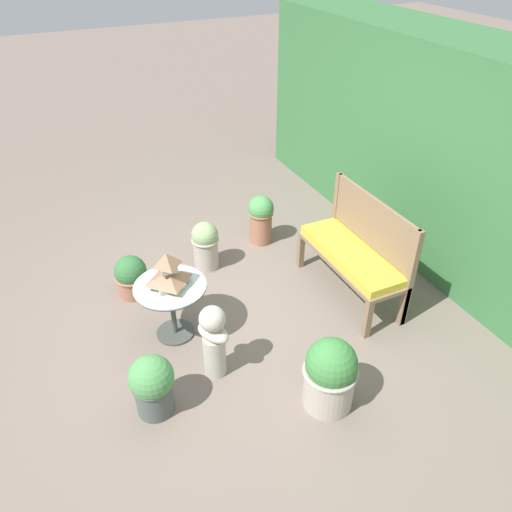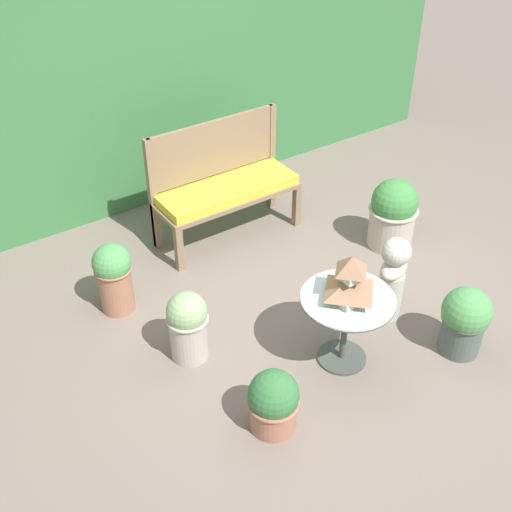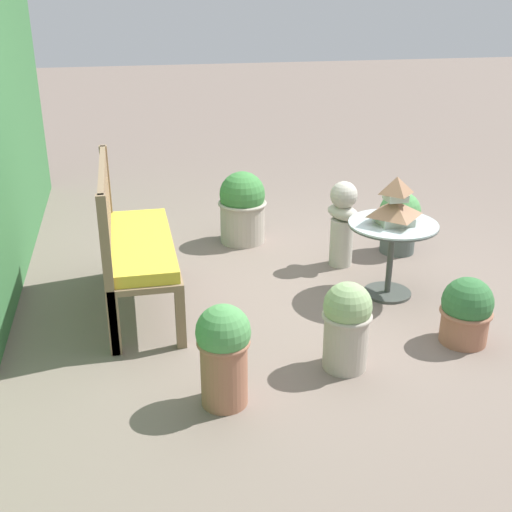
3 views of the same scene
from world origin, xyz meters
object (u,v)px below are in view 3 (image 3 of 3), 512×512
pagoda_birdhouse (395,204)px  potted_plant_table_far (347,324)px  potted_plant_bench_right (242,207)px  potted_plant_table_near (224,351)px  potted_plant_bench_left (399,221)px  patio_table (392,239)px  garden_bust (342,220)px  garden_bench (141,250)px  potted_plant_hedge_corner (466,311)px

pagoda_birdhouse → potted_plant_table_far: (-0.86, 0.63, -0.40)m
potted_plant_bench_right → potted_plant_table_near: (-2.32, 0.54, 0.00)m
potted_plant_bench_left → potted_plant_bench_right: bearing=67.6°
patio_table → garden_bust: 0.61m
garden_bust → potted_plant_bench_right: bearing=20.8°
garden_bench → pagoda_birdhouse: 1.77m
patio_table → potted_plant_bench_right: bearing=33.8°
potted_plant_bench_right → potted_plant_bench_left: size_ratio=1.19×
garden_bench → patio_table: bearing=-95.5°
potted_plant_bench_right → pagoda_birdhouse: bearing=-146.2°
potted_plant_table_near → potted_plant_bench_left: 2.53m
garden_bust → potted_plant_bench_right: garden_bust is taller
patio_table → potted_plant_table_near: (-1.06, 1.38, -0.12)m
potted_plant_table_near → potted_plant_hedge_corner: bearing=-78.3°
potted_plant_table_near → patio_table: bearing=-52.4°
garden_bench → potted_plant_bench_right: 1.42m
garden_bust → potted_plant_bench_left: bearing=-98.5°
potted_plant_hedge_corner → potted_plant_bench_left: (1.48, -0.19, 0.06)m
garden_bench → potted_plant_table_near: size_ratio=2.17×
garden_bust → potted_plant_bench_left: (0.16, -0.56, -0.10)m
pagoda_birdhouse → potted_plant_bench_right: 1.56m
pagoda_birdhouse → potted_plant_table_near: pagoda_birdhouse is taller
garden_bust → potted_plant_bench_right: size_ratio=1.11×
pagoda_birdhouse → garden_bust: size_ratio=0.48×
pagoda_birdhouse → potted_plant_bench_left: pagoda_birdhouse is taller
potted_plant_table_far → potted_plant_bench_left: size_ratio=1.03×
garden_bench → patio_table: patio_table is taller
patio_table → potted_plant_bench_left: 0.86m
potted_plant_table_near → garden_bust: bearing=-36.4°
potted_plant_bench_right → patio_table: bearing=-146.2°
patio_table → potted_plant_hedge_corner: patio_table is taller
pagoda_birdhouse → potted_plant_table_far: pagoda_birdhouse is taller
potted_plant_bench_left → patio_table: bearing=152.2°
potted_plant_table_near → potted_plant_hedge_corner: potted_plant_table_near is taller
garden_bench → potted_plant_bench_right: size_ratio=2.01×
potted_plant_hedge_corner → potted_plant_bench_right: bearing=27.6°
potted_plant_bench_right → potted_plant_table_near: size_ratio=1.08×
garden_bust → potted_plant_table_far: size_ratio=1.28×
potted_plant_bench_right → potted_plant_table_near: potted_plant_bench_right is taller
garden_bench → pagoda_birdhouse: bearing=-95.5°
garden_bust → potted_plant_table_far: garden_bust is taller
potted_plant_bench_left → potted_plant_table_near: bearing=135.6°
pagoda_birdhouse → potted_plant_hedge_corner: (-0.74, -0.20, -0.48)m
garden_bench → potted_plant_table_near: potted_plant_table_near is taller
garden_bench → potted_plant_bench_right: (1.09, -0.91, -0.11)m
potted_plant_table_near → potted_plant_bench_left: potted_plant_table_near is taller
garden_bust → potted_plant_hedge_corner: bearing=170.9°
patio_table → potted_plant_table_far: patio_table is taller
pagoda_birdhouse → potted_plant_table_near: size_ratio=0.58×
potted_plant_table_far → potted_plant_hedge_corner: potted_plant_table_far is taller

